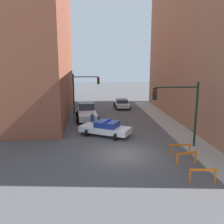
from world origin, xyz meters
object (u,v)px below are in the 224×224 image
(police_car, at_px, (106,128))
(barrier_mid, at_px, (187,156))
(parked_car_near, at_px, (122,103))
(barrier_front, at_px, (203,173))
(pedestrian_crossing, at_px, (92,120))
(traffic_light_far, at_px, (82,88))
(traffic_light_near, at_px, (182,105))
(white_truck, at_px, (87,112))
(barrier_back, at_px, (180,148))

(police_car, height_order, barrier_mid, police_car)
(parked_car_near, bearing_deg, barrier_front, -85.17)
(parked_car_near, height_order, pedestrian_crossing, pedestrian_crossing)
(traffic_light_far, bearing_deg, traffic_light_near, -59.60)
(police_car, bearing_deg, pedestrian_crossing, 53.97)
(white_truck, bearing_deg, police_car, -78.48)
(traffic_light_near, relative_size, traffic_light_far, 1.00)
(white_truck, distance_m, pedestrian_crossing, 3.91)
(traffic_light_far, distance_m, barrier_front, 20.99)
(pedestrian_crossing, relative_size, barrier_front, 1.04)
(barrier_front, bearing_deg, traffic_light_near, 81.60)
(white_truck, xyz_separation_m, barrier_front, (6.61, -16.16, -0.29))
(traffic_light_far, xyz_separation_m, white_truck, (0.56, -3.37, -2.49))
(police_car, relative_size, parked_car_near, 1.15)
(traffic_light_far, xyz_separation_m, barrier_front, (7.17, -19.53, -2.78))
(barrier_front, relative_size, barrier_mid, 1.01)
(barrier_mid, bearing_deg, barrier_back, 84.06)
(parked_car_near, relative_size, pedestrian_crossing, 2.61)
(white_truck, xyz_separation_m, barrier_mid, (6.70, -13.56, -0.29))
(traffic_light_near, relative_size, parked_car_near, 1.20)
(police_car, xyz_separation_m, barrier_mid, (4.98, -7.08, -0.11))
(barrier_mid, height_order, barrier_back, same)
(parked_car_near, xyz_separation_m, barrier_mid, (1.62, -20.27, -0.06))
(parked_car_near, height_order, barrier_front, parked_car_near)
(traffic_light_near, height_order, traffic_light_far, traffic_light_near)
(white_truck, height_order, pedestrian_crossing, white_truck)
(pedestrian_crossing, height_order, barrier_back, pedestrian_crossing)
(pedestrian_crossing, distance_m, barrier_mid, 11.48)
(barrier_back, bearing_deg, police_car, 133.53)
(white_truck, height_order, barrier_back, white_truck)
(barrier_mid, relative_size, barrier_back, 0.99)
(traffic_light_far, relative_size, parked_car_near, 1.20)
(barrier_front, bearing_deg, barrier_mid, 88.06)
(police_car, bearing_deg, traffic_light_far, 42.83)
(parked_car_near, bearing_deg, traffic_light_near, -81.00)
(pedestrian_crossing, bearing_deg, barrier_back, 134.23)
(traffic_light_near, height_order, parked_car_near, traffic_light_near)
(traffic_light_near, relative_size, police_car, 1.04)
(traffic_light_far, xyz_separation_m, police_car, (2.28, -9.86, -2.67))
(police_car, relative_size, white_truck, 0.91)
(traffic_light_near, height_order, barrier_back, traffic_light_near)
(barrier_front, bearing_deg, white_truck, 112.25)
(barrier_back, bearing_deg, barrier_front, -93.50)
(police_car, distance_m, barrier_mid, 8.65)
(police_car, xyz_separation_m, barrier_front, (4.89, -9.68, -0.11))
(pedestrian_crossing, height_order, barrier_mid, pedestrian_crossing)
(white_truck, xyz_separation_m, barrier_back, (6.87, -11.91, -0.29))
(barrier_back, bearing_deg, parked_car_near, 95.49)
(barrier_front, bearing_deg, barrier_back, 86.50)
(police_car, bearing_deg, traffic_light_near, -93.87)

